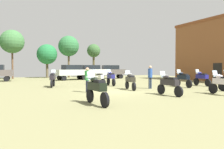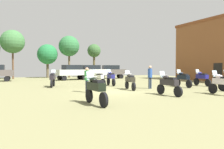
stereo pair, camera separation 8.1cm
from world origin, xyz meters
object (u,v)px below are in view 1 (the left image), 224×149
motorcycle_9 (111,78)px  car_2 (91,71)px  motorcycle_1 (98,78)px  motorcycle_10 (169,84)px  tree_6 (12,42)px  motorcycle_7 (130,80)px  motorcycle_4 (183,78)px  tree_2 (94,51)px  person_1 (87,78)px  tree_5 (47,54)px  car_4 (110,71)px  tree_4 (69,46)px  person_2 (150,75)px  motorcycle_8 (223,83)px  motorcycle_6 (202,78)px  car_5 (72,71)px  motorcycle_3 (53,78)px  motorcycle_2 (96,89)px

motorcycle_9 → car_2: (1.97, 11.08, 0.43)m
motorcycle_1 → motorcycle_10: bearing=-99.3°
motorcycle_1 → tree_6: tree_6 is taller
motorcycle_1 → motorcycle_7: 5.11m
motorcycle_4 → tree_2: 21.56m
person_1 → tree_5: 22.15m
car_4 → motorcycle_7: bearing=171.8°
tree_2 → motorcycle_10: bearing=-100.2°
tree_5 → tree_6: size_ratio=0.76×
motorcycle_7 → person_1: person_1 is taller
tree_4 → person_1: bearing=-100.8°
motorcycle_4 → motorcycle_9: (-4.84, 4.16, -0.00)m
person_1 → tree_5: bearing=174.5°
motorcycle_10 → person_2: bearing=68.5°
motorcycle_8 → person_1: 8.55m
car_2 → car_4: 3.35m
motorcycle_4 → tree_2: (-0.17, 21.23, 3.72)m
motorcycle_8 → car_4: car_4 is taller
motorcycle_9 → person_2: person_2 is taller
motorcycle_6 → car_5: bearing=128.4°
motorcycle_4 → tree_2: size_ratio=0.38×
motorcycle_10 → motorcycle_3: bearing=119.7°
motorcycle_9 → car_5: (-1.02, 10.05, 0.43)m
motorcycle_4 → tree_6: (-12.97, 20.20, 4.61)m
motorcycle_6 → motorcycle_9: 8.33m
motorcycle_2 → motorcycle_9: motorcycle_9 is taller
car_5 → motorcycle_4: bearing=-168.8°
motorcycle_7 → person_2: person_2 is taller
motorcycle_8 → motorcycle_10: size_ratio=1.04×
motorcycle_3 → tree_6: bearing=118.0°
tree_6 → tree_2: bearing=4.6°
tree_2 → motorcycle_8: bearing=-93.1°
car_4 → car_5: 6.48m
motorcycle_4 → tree_4: 22.14m
motorcycle_4 → motorcycle_9: 6.38m
motorcycle_3 → motorcycle_6: size_ratio=0.97×
motorcycle_4 → motorcycle_2: bearing=-147.6°
person_1 → tree_4: bearing=165.6°
motorcycle_6 → motorcycle_9: (-7.39, 3.84, 0.00)m
motorcycle_9 → person_2: bearing=-63.6°
car_4 → car_5: size_ratio=1.00×
motorcycle_9 → tree_2: size_ratio=0.38×
motorcycle_2 → motorcycle_6: motorcycle_6 is taller
motorcycle_8 → car_2: bearing=99.0°
tree_4 → motorcycle_1: bearing=-94.2°
car_2 → tree_4: tree_4 is taller
person_2 → tree_4: (-1.25, 21.10, 4.07)m
motorcycle_2 → motorcycle_10: size_ratio=1.04×
motorcycle_4 → motorcycle_10: (-4.69, -3.81, -0.02)m
car_2 → person_1: (-5.73, -15.39, -0.19)m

